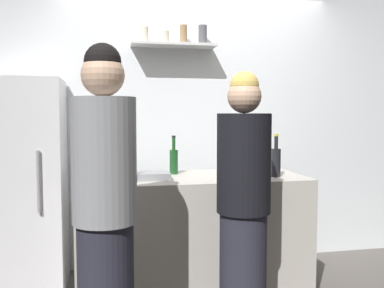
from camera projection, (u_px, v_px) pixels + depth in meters
back_wall_assembly at (196, 125)px, 4.02m from camera, size 4.80×0.32×2.60m
refrigerator at (20, 186)px, 3.36m from camera, size 0.68×0.69×1.68m
counter at (192, 236)px, 3.30m from camera, size 1.72×0.73×0.93m
baking_pan at (146, 176)px, 3.14m from camera, size 0.34×0.24×0.05m
utensil_holder at (237, 168)px, 3.29m from camera, size 0.10×0.10×0.22m
wine_bottle_dark_glass at (276, 161)px, 3.24m from camera, size 0.07×0.07×0.33m
wine_bottle_amber_glass at (122, 166)px, 2.87m from camera, size 0.07×0.07×0.34m
wine_bottle_green_glass at (174, 160)px, 3.40m from camera, size 0.07×0.07×0.31m
water_bottle_plastic at (263, 167)px, 3.09m from camera, size 0.09×0.09×0.22m
person_grey_hoodie at (105, 213)px, 2.25m from camera, size 0.34×0.34×1.77m
person_blonde at (244, 206)px, 2.70m from camera, size 0.34×0.34×1.67m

